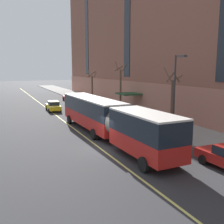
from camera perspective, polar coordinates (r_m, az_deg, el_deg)
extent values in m
plane|color=#303033|center=(21.54, -1.58, -7.93)|extent=(260.00, 260.00, 0.00)
cube|color=gray|center=(28.86, 14.23, -3.58)|extent=(5.71, 160.00, 0.15)
cube|color=#A56A58|center=(28.16, 22.65, 0.06)|extent=(0.14, 110.00, 4.40)
cube|color=#234C2D|center=(40.59, 3.73, 3.99)|extent=(3.20, 3.40, 0.24)
cube|color=#1E232B|center=(45.71, 3.35, 22.22)|extent=(0.10, 2.00, 22.90)
cube|color=#1E232B|center=(64.42, -5.56, 18.43)|extent=(0.10, 2.00, 22.90)
cube|color=red|center=(27.64, -4.37, -1.44)|extent=(2.81, 12.09, 1.22)
cube|color=black|center=(27.42, -4.40, 1.33)|extent=(2.82, 12.09, 1.49)
cube|color=silver|center=(27.32, -4.43, 3.00)|extent=(2.83, 12.09, 0.12)
cube|color=#19232D|center=(33.10, -8.18, 2.39)|extent=(2.30, 0.14, 1.12)
cube|color=orange|center=(33.03, -8.21, 3.62)|extent=(1.75, 0.11, 0.28)
cube|color=black|center=(33.37, -8.12, -0.52)|extent=(2.45, 0.18, 0.24)
cube|color=white|center=(33.08, -9.58, -0.21)|extent=(0.28, 0.07, 0.18)
cube|color=white|center=(33.60, -6.71, 0.01)|extent=(0.28, 0.07, 0.18)
cylinder|color=#595651|center=(21.66, 1.85, -2.44)|extent=(2.40, 1.06, 2.37)
cube|color=red|center=(18.65, 7.23, -6.82)|extent=(2.67, 6.65, 1.22)
cube|color=black|center=(18.32, 7.32, -2.76)|extent=(2.68, 6.65, 1.49)
cube|color=silver|center=(18.17, 7.37, -0.28)|extent=(2.69, 6.65, 0.12)
cylinder|color=black|center=(31.31, -9.27, -1.61)|extent=(0.33, 1.01, 1.00)
cylinder|color=black|center=(32.08, -4.99, -1.26)|extent=(0.33, 1.01, 1.00)
cylinder|color=black|center=(24.07, -4.02, -4.85)|extent=(0.33, 1.01, 1.00)
cylinder|color=black|center=(25.06, 1.32, -4.25)|extent=(0.33, 1.01, 1.00)
cylinder|color=black|center=(16.79, 6.91, -11.30)|extent=(0.33, 1.01, 1.00)
cylinder|color=black|center=(18.18, 13.68, -9.86)|extent=(0.33, 1.01, 1.00)
cube|color=#BCAD89|center=(42.92, -5.58, 1.62)|extent=(1.99, 4.43, 0.64)
cube|color=#232D38|center=(42.64, -5.51, 2.38)|extent=(1.69, 2.02, 0.56)
cube|color=#BCAD89|center=(42.60, -5.52, 2.78)|extent=(1.65, 1.93, 0.04)
cylinder|color=black|center=(44.02, -7.20, 1.36)|extent=(0.24, 0.65, 0.64)
cylinder|color=black|center=(44.51, -4.96, 1.49)|extent=(0.24, 0.65, 0.64)
cylinder|color=black|center=(41.43, -6.24, 0.88)|extent=(0.24, 0.65, 0.64)
cylinder|color=black|center=(41.95, -3.87, 1.02)|extent=(0.24, 0.65, 0.64)
cylinder|color=black|center=(19.08, 19.17, -9.77)|extent=(0.23, 0.64, 0.64)
cylinder|color=black|center=(20.24, 22.62, -8.87)|extent=(0.23, 0.64, 0.64)
cube|color=#B21E19|center=(53.00, -9.23, 3.02)|extent=(1.84, 4.57, 0.64)
cube|color=#232D38|center=(52.72, -9.18, 3.64)|extent=(1.60, 2.07, 0.56)
cube|color=#B21E19|center=(52.70, -9.19, 3.97)|extent=(1.56, 1.97, 0.04)
cylinder|color=black|center=(54.17, -10.52, 2.78)|extent=(0.23, 0.64, 0.64)
cylinder|color=black|center=(54.62, -8.73, 2.88)|extent=(0.23, 0.64, 0.64)
cylinder|color=black|center=(51.46, -9.74, 2.46)|extent=(0.23, 0.64, 0.64)
cylinder|color=black|center=(51.94, -7.87, 2.57)|extent=(0.23, 0.64, 0.64)
cube|color=#B21E19|center=(34.29, -0.42, -0.30)|extent=(1.93, 4.39, 0.64)
cube|color=#232D38|center=(34.00, -0.26, 0.64)|extent=(1.64, 2.00, 0.56)
cube|color=#B21E19|center=(33.95, -0.26, 1.14)|extent=(1.60, 1.91, 0.04)
cylinder|color=black|center=(35.19, -2.65, -0.58)|extent=(0.24, 0.65, 0.64)
cylinder|color=black|center=(35.91, -0.07, -0.37)|extent=(0.24, 0.65, 0.64)
cylinder|color=black|center=(32.78, -0.80, -1.32)|extent=(0.24, 0.65, 0.64)
cylinder|color=black|center=(33.55, 1.93, -1.07)|extent=(0.24, 0.65, 0.64)
cube|color=yellow|center=(41.18, -12.67, 1.11)|extent=(1.85, 4.60, 0.64)
cube|color=#232D38|center=(40.88, -12.65, 1.90)|extent=(1.56, 2.09, 0.56)
cube|color=yellow|center=(40.84, -12.66, 2.31)|extent=(1.53, 2.00, 0.04)
cylinder|color=black|center=(42.48, -14.08, 0.87)|extent=(0.24, 0.65, 0.64)
cylinder|color=black|center=(42.74, -11.87, 1.00)|extent=(0.24, 0.65, 0.64)
cylinder|color=black|center=(39.72, -13.50, 0.31)|extent=(0.24, 0.65, 0.64)
cylinder|color=black|center=(40.00, -11.14, 0.46)|extent=(0.24, 0.65, 0.64)
cylinder|color=brown|center=(29.70, 12.89, 1.91)|extent=(0.27, 0.27, 5.03)
cylinder|color=brown|center=(29.99, 13.91, 7.06)|extent=(0.43, 1.39, 0.81)
cylinder|color=brown|center=(29.92, 12.70, 7.50)|extent=(1.08, 0.36, 1.20)
cylinder|color=brown|center=(29.02, 12.05, 7.90)|extent=(0.20, 1.49, 1.64)
cylinder|color=brown|center=(29.09, 13.80, 7.34)|extent=(1.14, 0.25, 1.14)
cylinder|color=brown|center=(40.76, 1.86, 4.91)|extent=(0.29, 0.29, 6.16)
cylinder|color=brown|center=(40.96, 2.78, 9.60)|extent=(0.16, 1.49, 1.03)
cylinder|color=brown|center=(41.26, 1.50, 9.46)|extent=(1.44, 0.19, 0.83)
cylinder|color=brown|center=(40.46, 1.03, 9.96)|extent=(0.34, 1.34, 1.50)
cylinder|color=brown|center=(52.81, -4.34, 5.18)|extent=(0.34, 0.34, 4.82)
cylinder|color=brown|center=(52.88, -3.67, 8.06)|extent=(0.23, 1.44, 0.99)
cylinder|color=brown|center=(53.45, -4.47, 8.19)|extent=(1.63, 0.54, 1.22)
cylinder|color=brown|center=(52.57, -5.02, 8.31)|extent=(0.36, 1.30, 1.47)
cylinder|color=#2D2D30|center=(25.29, 13.38, 3.45)|extent=(0.16, 0.16, 7.51)
cylinder|color=#2D2D30|center=(24.76, 14.49, 11.75)|extent=(0.10, 1.10, 0.10)
cube|color=#3D3D3F|center=(24.33, 15.31, 11.65)|extent=(0.36, 0.60, 0.20)
cube|color=#E0D66B|center=(24.12, -5.07, -6.05)|extent=(0.16, 140.00, 0.01)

